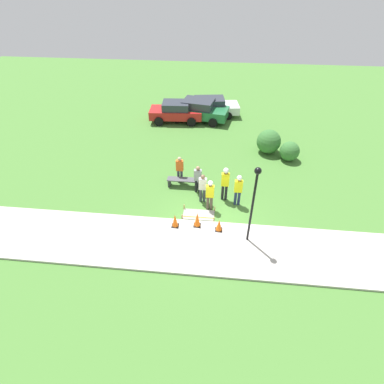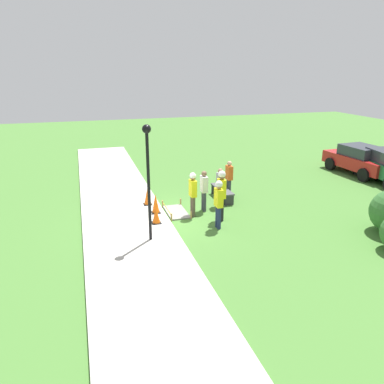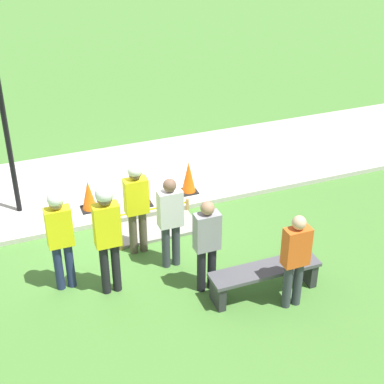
{
  "view_description": "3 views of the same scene",
  "coord_description": "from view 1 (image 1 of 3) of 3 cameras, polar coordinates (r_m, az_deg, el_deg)",
  "views": [
    {
      "loc": [
        0.28,
        -10.63,
        9.95
      ],
      "look_at": [
        -0.97,
        1.23,
        0.86
      ],
      "focal_mm": 28.0,
      "sensor_mm": 36.0,
      "label": 1
    },
    {
      "loc": [
        13.01,
        -2.95,
        5.52
      ],
      "look_at": [
        -0.3,
        1.06,
        0.9
      ],
      "focal_mm": 35.0,
      "sensor_mm": 36.0,
      "label": 2
    },
    {
      "loc": [
        2.15,
        9.36,
        6.11
      ],
      "look_at": [
        -1.1,
        0.94,
        0.95
      ],
      "focal_mm": 55.0,
      "sensor_mm": 36.0,
      "label": 3
    }
  ],
  "objects": [
    {
      "name": "shrub_rounded_mid",
      "position": [
        19.9,
        18.09,
        7.39
      ],
      "size": [
        1.22,
        1.22,
        1.22
      ],
      "color": "#387033",
      "rests_on": "ground_plane"
    },
    {
      "name": "worker_supervisor",
      "position": [
        14.67,
        3.44,
        -0.15
      ],
      "size": [
        0.4,
        0.25,
        1.75
      ],
      "color": "brown",
      "rests_on": "ground_plane"
    },
    {
      "name": "park_bench",
      "position": [
        16.65,
        -1.61,
        2.08
      ],
      "size": [
        1.81,
        0.44,
        0.49
      ],
      "color": "#2D2D33",
      "rests_on": "ground_plane"
    },
    {
      "name": "wet_concrete_patch",
      "position": [
        14.91,
        1.27,
        -4.37
      ],
      "size": [
        1.6,
        0.83,
        0.3
      ],
      "color": "gray",
      "rests_on": "ground_plane"
    },
    {
      "name": "worker_trainee",
      "position": [
        15.11,
        8.82,
        0.83
      ],
      "size": [
        0.4,
        0.26,
        1.79
      ],
      "color": "navy",
      "rests_on": "ground_plane"
    },
    {
      "name": "bystander_in_gray_shirt",
      "position": [
        15.21,
        2.04,
        0.99
      ],
      "size": [
        0.4,
        0.22,
        1.67
      ],
      "color": "#383D47",
      "rests_on": "ground_plane"
    },
    {
      "name": "traffic_cone_sidewalk_edge",
      "position": [
        13.88,
        5.17,
        -6.29
      ],
      "size": [
        0.34,
        0.34,
        0.62
      ],
      "color": "black",
      "rests_on": "sidewalk"
    },
    {
      "name": "bystander_in_white_shirt",
      "position": [
        15.9,
        1.11,
        2.71
      ],
      "size": [
        0.4,
        0.22,
        1.63
      ],
      "color": "black",
      "rests_on": "ground_plane"
    },
    {
      "name": "lamppost_near",
      "position": [
        12.2,
        11.74,
        -0.62
      ],
      "size": [
        0.28,
        0.28,
        3.81
      ],
      "color": "black",
      "rests_on": "sidewalk"
    },
    {
      "name": "shrub_rounded_near",
      "position": [
        20.33,
        14.4,
        9.28
      ],
      "size": [
        1.55,
        1.55,
        1.55
      ],
      "color": "#387033",
      "rests_on": "ground_plane"
    },
    {
      "name": "worker_assistant",
      "position": [
        15.31,
        6.35,
        2.16
      ],
      "size": [
        0.4,
        0.28,
        1.95
      ],
      "color": "black",
      "rests_on": "ground_plane"
    },
    {
      "name": "traffic_cone_far_patch",
      "position": [
        14.0,
        1.0,
        -5.26
      ],
      "size": [
        0.34,
        0.34,
        0.76
      ],
      "color": "black",
      "rests_on": "sidewalk"
    },
    {
      "name": "sidewalk",
      "position": [
        13.41,
        2.9,
        -10.32
      ],
      "size": [
        28.0,
        3.17,
        0.1
      ],
      "color": "#BCB7AD",
      "rests_on": "ground_plane"
    },
    {
      "name": "bystander_in_orange_shirt",
      "position": [
        16.7,
        -2.35,
        4.55
      ],
      "size": [
        0.4,
        0.22,
        1.63
      ],
      "color": "#383D47",
      "rests_on": "ground_plane"
    },
    {
      "name": "parked_car_green",
      "position": [
        24.47,
        1.21,
        15.42
      ],
      "size": [
        4.94,
        2.85,
        1.6
      ],
      "rotation": [
        0.0,
        0.0,
        -0.18
      ],
      "color": "#236B3D",
      "rests_on": "ground_plane"
    },
    {
      "name": "parked_car_white",
      "position": [
        25.32,
        3.26,
        15.94
      ],
      "size": [
        4.99,
        2.55,
        1.44
      ],
      "rotation": [
        0.0,
        0.0,
        0.14
      ],
      "color": "white",
      "rests_on": "ground_plane"
    },
    {
      "name": "ground_plane",
      "position": [
        14.56,
        3.3,
        -5.86
      ],
      "size": [
        60.0,
        60.0,
        0.0
      ],
      "primitive_type": "plane",
      "color": "#477A33"
    },
    {
      "name": "parked_car_red",
      "position": [
        24.23,
        -3.08,
        15.09
      ],
      "size": [
        4.14,
        2.23,
        1.55
      ],
      "rotation": [
        0.0,
        0.0,
        0.06
      ],
      "color": "red",
      "rests_on": "ground_plane"
    },
    {
      "name": "traffic_cone_near_patch",
      "position": [
        14.02,
        -3.25,
        -5.45
      ],
      "size": [
        0.34,
        0.34,
        0.69
      ],
      "color": "black",
      "rests_on": "sidewalk"
    }
  ]
}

